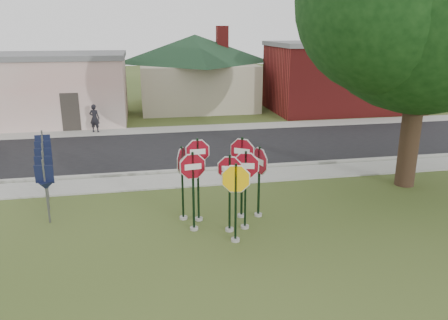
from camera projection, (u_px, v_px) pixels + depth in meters
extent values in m
plane|color=#394B1C|center=(227.00, 246.00, 11.82)|extent=(120.00, 120.00, 0.00)
cube|color=gray|center=(200.00, 179.00, 16.98)|extent=(60.00, 1.60, 0.06)
cube|color=black|center=(187.00, 149.00, 21.21)|extent=(60.00, 7.00, 0.04)
cube|color=gray|center=(179.00, 129.00, 25.25)|extent=(60.00, 1.60, 0.06)
cube|color=gray|center=(196.00, 170.00, 17.91)|extent=(60.00, 0.20, 0.14)
cylinder|color=#98968E|center=(229.00, 229.00, 12.72)|extent=(0.24, 0.24, 0.08)
cube|color=black|center=(230.00, 194.00, 12.40)|extent=(0.07, 0.06, 2.31)
cylinder|color=white|center=(230.00, 168.00, 12.17)|extent=(0.94, 0.27, 0.97)
cylinder|color=maroon|center=(230.00, 168.00, 12.17)|extent=(0.87, 0.25, 0.89)
cube|color=white|center=(230.00, 168.00, 12.17)|extent=(0.43, 0.13, 0.15)
cylinder|color=#98968E|center=(235.00, 240.00, 12.10)|extent=(0.24, 0.24, 0.08)
cube|color=black|center=(236.00, 203.00, 11.78)|extent=(0.07, 0.06, 2.26)
cylinder|color=white|center=(236.00, 179.00, 11.58)|extent=(1.05, 0.26, 1.08)
cylinder|color=#F9BA0A|center=(236.00, 179.00, 11.58)|extent=(0.98, 0.24, 1.00)
cylinder|color=#98968E|center=(194.00, 228.00, 12.78)|extent=(0.24, 0.24, 0.08)
cube|color=black|center=(193.00, 192.00, 12.45)|extent=(0.07, 0.06, 2.37)
cylinder|color=white|center=(193.00, 166.00, 12.23)|extent=(1.03, 0.17, 1.04)
cylinder|color=maroon|center=(193.00, 166.00, 12.23)|extent=(0.96, 0.16, 0.96)
cube|color=white|center=(193.00, 166.00, 12.23)|extent=(0.48, 0.08, 0.17)
cylinder|color=#98968E|center=(245.00, 227.00, 12.90)|extent=(0.24, 0.24, 0.08)
cube|color=black|center=(245.00, 191.00, 12.57)|extent=(0.07, 0.06, 2.36)
cylinder|color=white|center=(246.00, 166.00, 12.35)|extent=(1.03, 0.30, 1.07)
cylinder|color=maroon|center=(246.00, 166.00, 12.35)|extent=(0.96, 0.28, 0.99)
cube|color=white|center=(246.00, 166.00, 12.35)|extent=(0.48, 0.14, 0.17)
cylinder|color=#98968E|center=(241.00, 215.00, 13.67)|extent=(0.24, 0.24, 0.08)
cube|color=black|center=(242.00, 178.00, 13.31)|extent=(0.08, 0.07, 2.56)
cylinder|color=white|center=(242.00, 151.00, 13.06)|extent=(0.89, 0.60, 1.06)
cylinder|color=maroon|center=(242.00, 151.00, 13.06)|extent=(0.83, 0.56, 0.98)
cube|color=white|center=(242.00, 151.00, 13.06)|extent=(0.41, 0.28, 0.17)
cylinder|color=#98968E|center=(199.00, 219.00, 13.42)|extent=(0.24, 0.24, 0.08)
cube|color=black|center=(198.00, 180.00, 13.06)|extent=(0.06, 0.05, 2.60)
cylinder|color=white|center=(198.00, 151.00, 12.80)|extent=(0.99, 0.04, 0.99)
cylinder|color=maroon|center=(198.00, 151.00, 12.80)|extent=(0.92, 0.04, 0.92)
cube|color=white|center=(198.00, 151.00, 12.80)|extent=(0.46, 0.02, 0.16)
cylinder|color=#98968E|center=(258.00, 215.00, 13.73)|extent=(0.24, 0.24, 0.08)
cube|color=black|center=(259.00, 182.00, 13.41)|extent=(0.07, 0.07, 2.26)
cylinder|color=white|center=(259.00, 161.00, 13.21)|extent=(0.34, 1.10, 1.15)
cylinder|color=maroon|center=(259.00, 161.00, 13.21)|extent=(0.32, 1.02, 1.06)
cube|color=white|center=(259.00, 161.00, 13.21)|extent=(0.16, 0.51, 0.18)
cylinder|color=#98968E|center=(183.00, 218.00, 13.50)|extent=(0.24, 0.24, 0.08)
cube|color=black|center=(182.00, 183.00, 13.18)|extent=(0.07, 0.07, 2.33)
cylinder|color=white|center=(182.00, 160.00, 12.96)|extent=(0.44, 1.01, 1.09)
cylinder|color=maroon|center=(182.00, 160.00, 12.96)|extent=(0.41, 0.94, 1.01)
cube|color=white|center=(182.00, 160.00, 12.96)|extent=(0.20, 0.47, 0.17)
cube|color=#59595E|center=(46.00, 192.00, 12.98)|extent=(0.05, 0.05, 2.00)
cube|color=black|center=(44.00, 174.00, 12.82)|extent=(0.55, 0.13, 0.55)
cone|color=black|center=(46.00, 185.00, 12.92)|extent=(0.65, 0.65, 0.25)
cube|color=#59595E|center=(46.00, 181.00, 13.88)|extent=(0.05, 0.05, 2.00)
cube|color=black|center=(44.00, 165.00, 13.72)|extent=(0.55, 0.09, 0.55)
cone|color=black|center=(45.00, 175.00, 13.82)|extent=(0.62, 0.62, 0.25)
cube|color=#59595E|center=(45.00, 172.00, 14.78)|extent=(0.05, 0.05, 2.00)
cube|color=black|center=(43.00, 156.00, 14.62)|extent=(0.55, 0.05, 0.55)
cone|color=black|center=(45.00, 166.00, 14.73)|extent=(0.58, 0.58, 0.25)
cube|color=#59595E|center=(45.00, 163.00, 15.69)|extent=(0.05, 0.05, 2.00)
cube|color=black|center=(43.00, 149.00, 15.53)|extent=(0.55, 0.05, 0.55)
cone|color=black|center=(44.00, 158.00, 15.63)|extent=(0.58, 0.58, 0.25)
cube|color=#59595E|center=(45.00, 156.00, 16.59)|extent=(0.05, 0.05, 2.00)
cube|color=black|center=(43.00, 142.00, 16.43)|extent=(0.55, 0.09, 0.55)
cone|color=black|center=(44.00, 151.00, 16.53)|extent=(0.62, 0.62, 0.25)
cube|color=silver|center=(25.00, 91.00, 26.53)|extent=(12.00, 6.00, 4.00)
cube|color=slate|center=(20.00, 56.00, 25.93)|extent=(12.20, 6.20, 0.30)
cube|color=#332D28|center=(71.00, 112.00, 24.53)|extent=(1.00, 0.10, 2.20)
cube|color=#B5AC90|center=(196.00, 85.00, 32.38)|extent=(8.00, 8.00, 3.20)
pyramid|color=#16321A|center=(195.00, 34.00, 31.34)|extent=(11.60, 11.60, 2.00)
cube|color=maroon|center=(222.00, 37.00, 31.75)|extent=(0.80, 0.80, 1.60)
cube|color=maroon|center=(343.00, 78.00, 30.71)|extent=(10.00, 6.00, 4.50)
cube|color=slate|center=(346.00, 44.00, 30.03)|extent=(10.20, 6.20, 0.30)
cube|color=white|center=(335.00, 78.00, 27.48)|extent=(2.00, 0.08, 0.90)
cylinder|color=black|center=(413.00, 116.00, 15.70)|extent=(0.70, 0.70, 5.27)
cylinder|color=black|center=(409.00, 70.00, 39.63)|extent=(0.50, 0.50, 4.00)
sphere|color=black|center=(414.00, 28.00, 38.58)|extent=(5.60, 5.60, 5.60)
imported|color=black|center=(95.00, 118.00, 24.25)|extent=(0.67, 0.55, 1.57)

